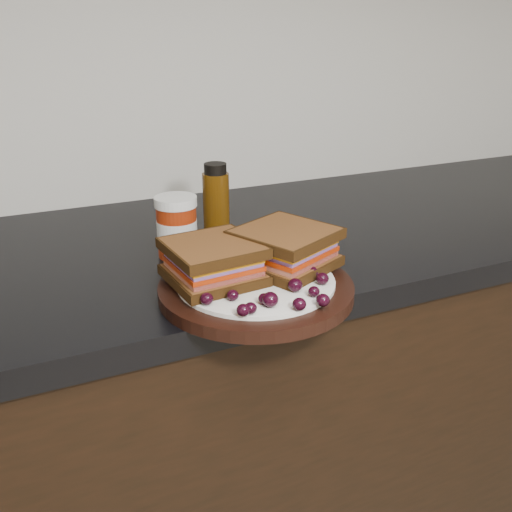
{
  "coord_description": "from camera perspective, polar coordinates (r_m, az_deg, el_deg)",
  "views": [
    {
      "loc": [
        -0.38,
        0.79,
        1.26
      ],
      "look_at": [
        -0.07,
        1.46,
        0.96
      ],
      "focal_mm": 40.0,
      "sensor_mm": 36.0,
      "label": 1
    }
  ],
  "objects": [
    {
      "name": "grape_9",
      "position": [
        0.78,
        3.93,
        -2.92
      ],
      "size": [
        0.02,
        0.02,
        0.02
      ],
      "primitive_type": "ellipsoid",
      "color": "black",
      "rests_on": "plate"
    },
    {
      "name": "sandwich_left",
      "position": [
        0.8,
        -4.32,
        -0.56
      ],
      "size": [
        0.13,
        0.13,
        0.06
      ],
      "primitive_type": null,
      "rotation": [
        0.0,
        0.0,
        0.09
      ],
      "color": "brown",
      "rests_on": "plate"
    },
    {
      "name": "grape_10",
      "position": [
        0.8,
        6.65,
        -2.26
      ],
      "size": [
        0.02,
        0.02,
        0.02
      ],
      "primitive_type": "ellipsoid",
      "color": "black",
      "rests_on": "plate"
    },
    {
      "name": "grape_19",
      "position": [
        0.8,
        -5.83,
        -2.31
      ],
      "size": [
        0.02,
        0.02,
        0.02
      ],
      "primitive_type": "ellipsoid",
      "color": "black",
      "rests_on": "plate"
    },
    {
      "name": "plate",
      "position": [
        0.82,
        0.0,
        -3.3
      ],
      "size": [
        0.28,
        0.28,
        0.02
      ],
      "primitive_type": "cylinder",
      "color": "black",
      "rests_on": "countertop"
    },
    {
      "name": "grape_2",
      "position": [
        0.71,
        -1.29,
        -5.43
      ],
      "size": [
        0.02,
        0.02,
        0.02
      ],
      "primitive_type": "ellipsoid",
      "color": "black",
      "rests_on": "plate"
    },
    {
      "name": "grape_4",
      "position": [
        0.73,
        1.43,
        -4.37
      ],
      "size": [
        0.02,
        0.02,
        0.02
      ],
      "primitive_type": "ellipsoid",
      "color": "black",
      "rests_on": "plate"
    },
    {
      "name": "oil_bottle",
      "position": [
        1.04,
        -4.01,
        5.62
      ],
      "size": [
        0.05,
        0.05,
        0.13
      ],
      "primitive_type": "cylinder",
      "rotation": [
        0.0,
        0.0,
        -0.1
      ],
      "color": "#472807",
      "rests_on": "countertop"
    },
    {
      "name": "grape_14",
      "position": [
        0.86,
        4.27,
        -0.32
      ],
      "size": [
        0.02,
        0.02,
        0.02
      ],
      "primitive_type": "ellipsoid",
      "color": "black",
      "rests_on": "plate"
    },
    {
      "name": "grape_15",
      "position": [
        0.84,
        2.39,
        -0.92
      ],
      "size": [
        0.02,
        0.02,
        0.02
      ],
      "primitive_type": "ellipsoid",
      "color": "black",
      "rests_on": "plate"
    },
    {
      "name": "grape_20",
      "position": [
        0.78,
        -3.93,
        -2.85
      ],
      "size": [
        0.02,
        0.02,
        0.02
      ],
      "primitive_type": "ellipsoid",
      "color": "black",
      "rests_on": "plate"
    },
    {
      "name": "grape_18",
      "position": [
        0.81,
        -5.38,
        -1.84
      ],
      "size": [
        0.02,
        0.02,
        0.02
      ],
      "primitive_type": "ellipsoid",
      "color": "black",
      "rests_on": "plate"
    },
    {
      "name": "grape_8",
      "position": [
        0.76,
        5.81,
        -3.56
      ],
      "size": [
        0.02,
        0.02,
        0.01
      ],
      "primitive_type": "ellipsoid",
      "color": "black",
      "rests_on": "plate"
    },
    {
      "name": "grape_3",
      "position": [
        0.72,
        -0.55,
        -5.24
      ],
      "size": [
        0.02,
        0.02,
        0.02
      ],
      "primitive_type": "ellipsoid",
      "color": "black",
      "rests_on": "plate"
    },
    {
      "name": "grape_1",
      "position": [
        0.75,
        -2.33,
        -3.94
      ],
      "size": [
        0.02,
        0.02,
        0.01
      ],
      "primitive_type": "ellipsoid",
      "color": "black",
      "rests_on": "plate"
    },
    {
      "name": "grape_23",
      "position": [
        0.81,
        -5.66,
        -1.95
      ],
      "size": [
        0.02,
        0.02,
        0.02
      ],
      "primitive_type": "ellipsoid",
      "color": "black",
      "rests_on": "plate"
    },
    {
      "name": "grape_24",
      "position": [
        0.8,
        -5.32,
        -2.38
      ],
      "size": [
        0.02,
        0.02,
        0.01
      ],
      "primitive_type": "ellipsoid",
      "color": "black",
      "rests_on": "plate"
    },
    {
      "name": "grape_17",
      "position": [
        0.84,
        -4.1,
        -0.86
      ],
      "size": [
        0.02,
        0.02,
        0.02
      ],
      "primitive_type": "ellipsoid",
      "color": "black",
      "rests_on": "plate"
    },
    {
      "name": "grape_11",
      "position": [
        0.82,
        5.6,
        -1.64
      ],
      "size": [
        0.02,
        0.02,
        0.02
      ],
      "primitive_type": "ellipsoid",
      "color": "black",
      "rests_on": "plate"
    },
    {
      "name": "grape_0",
      "position": [
        0.74,
        -4.96,
        -4.29
      ],
      "size": [
        0.02,
        0.02,
        0.02
      ],
      "primitive_type": "ellipsoid",
      "color": "black",
      "rests_on": "plate"
    },
    {
      "name": "grape_16",
      "position": [
        0.84,
        -4.76,
        -0.96
      ],
      "size": [
        0.02,
        0.02,
        0.02
      ],
      "primitive_type": "ellipsoid",
      "color": "black",
      "rests_on": "plate"
    },
    {
      "name": "grape_13",
      "position": [
        0.86,
        5.34,
        -0.38
      ],
      "size": [
        0.02,
        0.02,
        0.02
      ],
      "primitive_type": "ellipsoid",
      "color": "black",
      "rests_on": "plate"
    },
    {
      "name": "grape_7",
      "position": [
        0.74,
        6.7,
        -4.41
      ],
      "size": [
        0.02,
        0.02,
        0.02
      ],
      "primitive_type": "ellipsoid",
      "color": "black",
      "rests_on": "plate"
    },
    {
      "name": "grape_5",
      "position": [
        0.74,
        0.81,
        -4.3
      ],
      "size": [
        0.02,
        0.02,
        0.01
      ],
      "primitive_type": "ellipsoid",
      "color": "black",
      "rests_on": "plate"
    },
    {
      "name": "grape_21",
      "position": [
        0.77,
        -4.27,
        -3.23
      ],
      "size": [
        0.02,
        0.02,
        0.02
      ],
      "primitive_type": "ellipsoid",
      "color": "black",
      "rests_on": "plate"
    },
    {
      "name": "condiment_jar",
      "position": [
        0.95,
        -7.91,
        2.92
      ],
      "size": [
        0.08,
        0.08,
        0.1
      ],
      "primitive_type": "cylinder",
      "rotation": [
        0.0,
        0.0,
        0.17
      ],
      "color": "maroon",
      "rests_on": "countertop"
    },
    {
      "name": "base_cabinets",
      "position": [
        1.29,
        -1.75,
        -17.93
      ],
      "size": [
        3.96,
        0.58,
        0.86
      ],
      "primitive_type": "cube",
      "color": "black",
      "rests_on": "ground_plane"
    },
    {
      "name": "countertop",
      "position": [
        1.06,
        -2.03,
        1.03
      ],
      "size": [
        3.98,
        0.6,
        0.04
      ],
      "primitive_type": "cube",
      "color": "black",
      "rests_on": "base_cabinets"
    },
    {
      "name": "sandwich_right",
      "position": [
        0.85,
        2.94,
        0.79
      ],
      "size": [
        0.17,
        0.17,
        0.06
      ],
      "primitive_type": null,
      "rotation": [
        0.0,
        0.0,
        0.43
      ],
      "color": "brown",
      "rests_on": "plate"
    },
    {
      "name": "grape_6",
      "position": [
        0.73,
        4.35,
        -4.82
      ],
      "size": [
        0.02,
        0.02,
        0.02
      ],
      "primitive_type": "ellipsoid",
      "color": "black",
      "rests_on": "plate"
    },
    {
      "name": "grape_22",
      "position": [
        0.81,
        -3.67,
        -1.96
      ],
      "size": [
        0.02,
        0.02,
        0.01
      ],
      "primitive_type": "ellipsoid",
      "color": "black",
      "rests_on": "plate"
    },
    {
      "name": "grape_12",
      "position": [
        0.84,
        6.0,
        -1.09
      ],
      "size": [
        0.02,
        0.02,
        0.02
      ],
      "primitive_type": "ellipsoid",
      "color": "black",
      "rests_on": "plate"
    }
  ]
}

